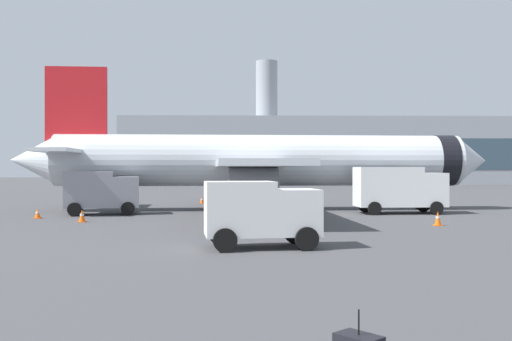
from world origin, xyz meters
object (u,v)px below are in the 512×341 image
(cargo_van, at_px, (260,211))
(safety_cone_outer, at_px, (438,219))
(service_truck, at_px, (101,191))
(safety_cone_mid, at_px, (38,213))
(fuel_truck, at_px, (399,188))
(airplane_at_gate, at_px, (258,161))
(safety_cone_far, at_px, (202,200))
(safety_cone_near, at_px, (82,216))

(cargo_van, xyz_separation_m, safety_cone_outer, (9.86, 8.48, -1.06))
(service_truck, bearing_deg, safety_cone_mid, -139.08)
(fuel_truck, xyz_separation_m, safety_cone_mid, (-23.42, -3.24, -1.47))
(airplane_at_gate, distance_m, fuel_truck, 10.44)
(fuel_truck, height_order, safety_cone_far, fuel_truck)
(fuel_truck, xyz_separation_m, safety_cone_near, (-19.96, -5.85, -1.41))
(fuel_truck, bearing_deg, safety_cone_near, -163.67)
(service_truck, height_order, safety_cone_outer, service_truck)
(airplane_at_gate, distance_m, cargo_van, 20.71)
(fuel_truck, distance_m, cargo_van, 19.61)
(cargo_van, bearing_deg, safety_cone_outer, 40.70)
(safety_cone_near, height_order, safety_cone_far, safety_cone_near)
(cargo_van, xyz_separation_m, safety_cone_near, (-9.95, 11.01, -1.09))
(airplane_at_gate, relative_size, fuel_truck, 5.86)
(fuel_truck, distance_m, safety_cone_outer, 8.49)
(safety_cone_far, bearing_deg, safety_cone_mid, -121.66)
(safety_cone_near, bearing_deg, service_truck, 92.73)
(safety_cone_mid, bearing_deg, safety_cone_far, 58.34)
(airplane_at_gate, relative_size, safety_cone_far, 58.50)
(cargo_van, distance_m, safety_cone_mid, 19.15)
(cargo_van, distance_m, safety_cone_far, 28.77)
(safety_cone_mid, distance_m, safety_cone_outer, 23.83)
(fuel_truck, relative_size, safety_cone_far, 9.99)
(airplane_at_gate, height_order, service_truck, airplane_at_gate)
(safety_cone_near, distance_m, safety_cone_outer, 19.97)
(safety_cone_outer, bearing_deg, service_truck, 158.47)
(safety_cone_far, relative_size, safety_cone_outer, 0.78)
(cargo_van, bearing_deg, airplane_at_gate, 88.78)
(airplane_at_gate, height_order, safety_cone_outer, airplane_at_gate)
(fuel_truck, xyz_separation_m, safety_cone_far, (-14.29, 11.57, -1.47))
(safety_cone_mid, bearing_deg, safety_cone_near, -37.06)
(fuel_truck, bearing_deg, safety_cone_outer, -91.00)
(fuel_truck, bearing_deg, cargo_van, -120.69)
(safety_cone_mid, relative_size, safety_cone_far, 1.01)
(cargo_van, height_order, safety_cone_near, cargo_van)
(airplane_at_gate, xyz_separation_m, safety_cone_mid, (-13.85, -6.97, -3.35))
(service_truck, xyz_separation_m, fuel_truck, (20.21, 0.46, 0.16))
(safety_cone_outer, bearing_deg, airplane_at_gate, 127.89)
(cargo_van, distance_m, safety_cone_outer, 13.05)
(airplane_at_gate, relative_size, safety_cone_mid, 57.87)
(safety_cone_far, bearing_deg, fuel_truck, -39.00)
(cargo_van, distance_m, safety_cone_near, 14.88)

